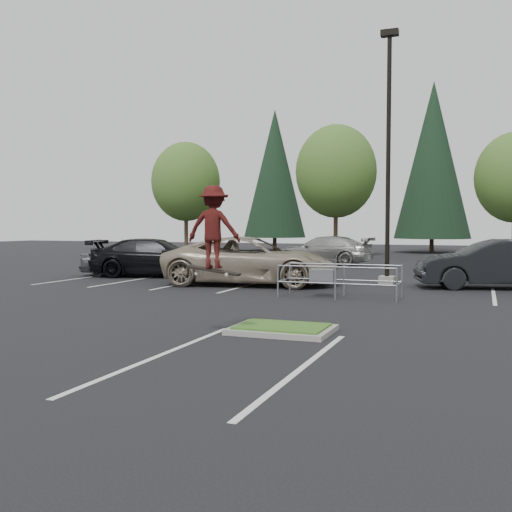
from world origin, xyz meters
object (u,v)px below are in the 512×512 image
(car_far_silver, at_px, (323,251))
(car_l_black, at_px, (155,258))
(decid_b, at_px, (336,174))
(light_pole, at_px, (388,171))
(car_l_tan, at_px, (250,261))
(skateboarder, at_px, (214,228))
(conif_a, at_px, (275,174))
(cart_corral, at_px, (327,276))
(car_r_charc, at_px, (493,264))
(car_l_grey, at_px, (127,260))
(decid_a, at_px, (186,184))
(conif_b, at_px, (433,160))

(car_far_silver, bearing_deg, car_l_black, -23.75)
(decid_b, xyz_separation_m, car_far_silver, (1.26, -8.53, -5.19))
(light_pole, distance_m, car_l_tan, 6.65)
(skateboarder, distance_m, car_l_tan, 11.10)
(conif_a, xyz_separation_m, car_l_black, (4.00, -28.50, -6.22))
(conif_a, height_order, car_l_tan, conif_a)
(cart_corral, distance_m, car_far_silver, 15.87)
(car_r_charc, bearing_deg, cart_corral, -61.27)
(car_l_grey, distance_m, car_r_charc, 16.00)
(light_pole, xyz_separation_m, car_l_grey, (-12.00, -0.50, -3.84))
(car_r_charc, bearing_deg, car_l_grey, -104.36)
(light_pole, relative_size, decid_a, 1.14)
(conif_b, bearing_deg, car_far_silver, -104.39)
(light_pole, distance_m, conif_b, 28.69)
(conif_a, bearing_deg, cart_corral, -68.20)
(conif_b, xyz_separation_m, car_l_black, (-10.00, -29.00, -6.97))
(decid_b, bearing_deg, skateboarder, -81.33)
(car_l_black, height_order, car_far_silver, car_l_black)
(decid_a, xyz_separation_m, conif_a, (4.01, 9.97, 1.52))
(cart_corral, relative_size, car_l_tan, 0.57)
(car_l_tan, bearing_deg, car_r_charc, -85.84)
(light_pole, bearing_deg, skateboarder, -97.45)
(conif_a, bearing_deg, car_l_grey, -84.99)
(car_l_grey, bearing_deg, light_pole, -106.56)
(decid_a, distance_m, car_l_tan, 25.00)
(decid_b, relative_size, car_l_grey, 2.27)
(light_pole, bearing_deg, car_far_silver, 117.69)
(light_pole, relative_size, car_r_charc, 1.82)
(decid_b, height_order, car_far_silver, decid_b)
(car_l_grey, bearing_deg, car_r_charc, -108.94)
(conif_a, xyz_separation_m, car_far_silver, (9.25, -18.00, -6.25))
(conif_b, relative_size, car_l_grey, 3.41)
(skateboarder, height_order, car_l_black, skateboarder)
(cart_corral, xyz_separation_m, car_l_tan, (-3.83, 2.85, 0.27))
(car_far_silver, bearing_deg, conif_a, -149.96)
(conif_b, xyz_separation_m, car_l_tan, (-4.50, -30.99, -6.89))
(car_l_black, distance_m, car_far_silver, 11.74)
(conif_b, bearing_deg, cart_corral, -91.13)
(car_l_tan, bearing_deg, car_far_silver, -7.15)
(decid_b, bearing_deg, light_pole, -70.65)
(decid_a, relative_size, car_r_charc, 1.60)
(conif_b, height_order, car_r_charc, conif_b)
(decid_b, distance_m, conif_a, 12.43)
(decid_a, distance_m, conif_a, 10.85)
(decid_a, distance_m, car_far_silver, 16.21)
(decid_a, distance_m, cart_corral, 29.51)
(decid_a, distance_m, car_l_grey, 20.23)
(conif_b, height_order, car_l_grey, conif_b)
(skateboarder, xyz_separation_m, car_l_tan, (-3.30, 10.51, -1.37))
(car_r_charc, relative_size, car_far_silver, 0.95)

